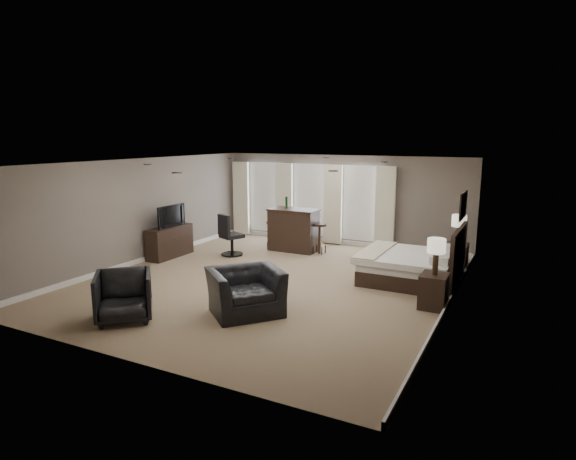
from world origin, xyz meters
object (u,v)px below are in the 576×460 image
at_px(tv, 169,224).
at_px(armchair_far, 124,294).
at_px(armchair_near, 245,284).
at_px(nightstand_far, 457,257).
at_px(dresser, 170,242).
at_px(bar_stool_right, 320,239).
at_px(bar_counter, 294,230).
at_px(lamp_far, 459,229).
at_px(desk_chair, 232,235).
at_px(lamp_near, 436,257).
at_px(nightstand_near, 434,291).
at_px(bed, 405,252).
at_px(bar_stool_left, 273,235).

xyz_separation_m(tv, armchair_far, (2.26, -3.82, -0.41)).
bearing_deg(armchair_near, nightstand_far, 8.27).
height_order(dresser, bar_stool_right, bar_stool_right).
distance_m(dresser, bar_counter, 3.35).
xyz_separation_m(armchair_near, bar_stool_right, (-0.58, 4.70, -0.13)).
height_order(lamp_far, desk_chair, lamp_far).
bearing_deg(bar_stool_right, nightstand_far, 0.49).
relative_size(lamp_near, bar_stool_right, 0.81).
xyz_separation_m(nightstand_near, nightstand_far, (0.00, 2.90, -0.00)).
xyz_separation_m(nightstand_near, lamp_far, (0.00, 2.90, 0.66)).
xyz_separation_m(bed, lamp_near, (0.89, -1.45, 0.34)).
bearing_deg(bed, bar_stool_right, 151.84).
distance_m(nightstand_near, desk_chair, 5.79).
bearing_deg(tv, bed, -83.47).
relative_size(lamp_far, bar_stool_left, 0.89).
bearing_deg(lamp_near, bed, 121.54).
height_order(dresser, tv, tv).
distance_m(bed, nightstand_near, 1.73).
distance_m(bed, bar_stool_left, 4.29).
height_order(lamp_far, tv, lamp_far).
relative_size(nightstand_near, nightstand_far, 1.01).
bearing_deg(bed, tv, -173.47).
bearing_deg(bar_stool_right, armchair_far, -100.72).
relative_size(bed, armchair_near, 1.61).
bearing_deg(tv, bar_stool_left, -43.79).
bearing_deg(lamp_near, bar_stool_right, 140.99).
relative_size(nightstand_far, lamp_far, 0.90).
bearing_deg(armchair_near, lamp_near, -18.00).
xyz_separation_m(bed, armchair_far, (-3.77, -4.51, -0.17)).
bearing_deg(desk_chair, dresser, 56.65).
bearing_deg(bar_stool_left, armchair_far, -87.25).
distance_m(nightstand_near, lamp_far, 2.97).
relative_size(nightstand_far, dresser, 0.45).
xyz_separation_m(dresser, armchair_far, (2.26, -3.82, 0.06)).
bearing_deg(bar_stool_left, armchair_near, -66.86).
bearing_deg(nightstand_near, armchair_far, -146.75).
bearing_deg(lamp_near, bar_stool_left, 150.34).
xyz_separation_m(lamp_near, desk_chair, (-5.55, 1.64, -0.41)).
bearing_deg(dresser, bar_counter, 39.12).
xyz_separation_m(dresser, bar_stool_right, (3.38, 2.11, 0.01)).
height_order(lamp_near, lamp_far, lamp_far).
xyz_separation_m(lamp_near, dresser, (-6.92, 0.76, -0.57)).
distance_m(armchair_far, bar_stool_right, 6.03).
height_order(tv, bar_stool_right, tv).
distance_m(bed, bar_counter, 3.72).
distance_m(armchair_near, armchair_far, 2.10).
distance_m(tv, bar_counter, 3.35).
bearing_deg(bar_stool_right, armchair_near, -82.96).
bearing_deg(lamp_far, desk_chair, -167.23).
bearing_deg(bar_counter, armchair_far, -93.27).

